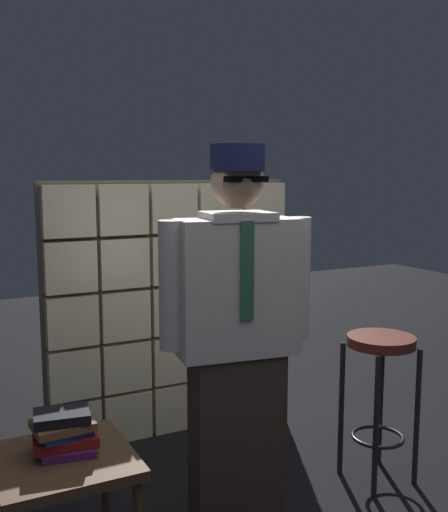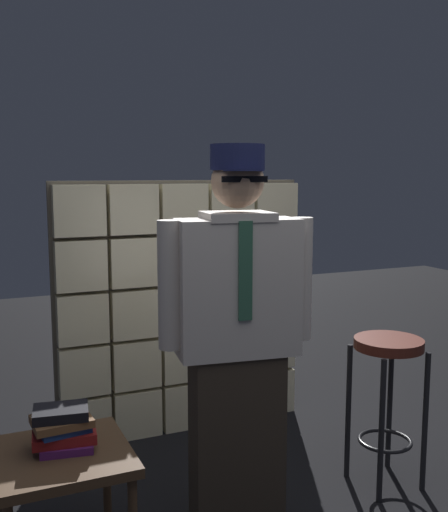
% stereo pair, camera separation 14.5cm
% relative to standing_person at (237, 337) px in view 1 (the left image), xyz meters
% --- Properties ---
extents(glass_block_wall, '(1.54, 0.10, 1.54)m').
position_rel_standing_person_xyz_m(glass_block_wall, '(0.17, 1.12, -0.13)').
color(glass_block_wall, beige).
rests_on(glass_block_wall, ground).
extents(standing_person, '(0.67, 0.32, 1.68)m').
position_rel_standing_person_xyz_m(standing_person, '(0.00, 0.00, 0.00)').
color(standing_person, '#382D23').
rests_on(standing_person, ground).
extents(bar_stool, '(0.34, 0.34, 0.76)m').
position_rel_standing_person_xyz_m(bar_stool, '(0.86, 0.07, -0.31)').
color(bar_stool, '#592319').
rests_on(bar_stool, ground).
extents(side_table, '(0.52, 0.52, 0.49)m').
position_rel_standing_person_xyz_m(side_table, '(-0.73, 0.05, -0.45)').
color(side_table, '#513823').
rests_on(side_table, ground).
extents(book_stack, '(0.26, 0.21, 0.17)m').
position_rel_standing_person_xyz_m(book_stack, '(-0.72, 0.08, -0.31)').
color(book_stack, '#591E66').
rests_on(book_stack, side_table).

